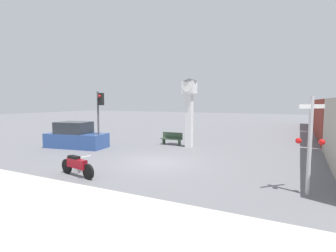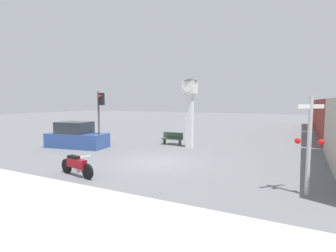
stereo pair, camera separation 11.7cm
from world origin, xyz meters
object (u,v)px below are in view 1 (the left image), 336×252
(motorcycle, at_px, (77,166))
(bench, at_px, (172,138))
(railroad_crossing_signal, at_px, (310,141))
(clock_tower, at_px, (189,102))
(traffic_light, at_px, (100,110))
(parked_car, at_px, (76,137))

(motorcycle, bearing_deg, bench, 99.82)
(motorcycle, height_order, railroad_crossing_signal, railroad_crossing_signal)
(motorcycle, xyz_separation_m, clock_tower, (1.59, 8.90, 2.69))
(traffic_light, distance_m, parked_car, 2.87)
(bench, bearing_deg, traffic_light, -131.05)
(parked_car, bearing_deg, railroad_crossing_signal, -22.13)
(motorcycle, xyz_separation_m, traffic_light, (-3.31, 5.31, 2.21))
(motorcycle, relative_size, bench, 1.37)
(traffic_light, relative_size, bench, 2.42)
(motorcycle, xyz_separation_m, bench, (0.09, 9.22, 0.02))
(bench, bearing_deg, railroad_crossing_signal, -39.87)
(traffic_light, bearing_deg, clock_tower, 36.16)
(motorcycle, height_order, traffic_light, traffic_light)
(clock_tower, xyz_separation_m, traffic_light, (-4.91, -3.59, -0.49))
(motorcycle, bearing_deg, clock_tower, 90.24)
(motorcycle, distance_m, railroad_crossing_signal, 9.15)
(clock_tower, bearing_deg, motorcycle, -100.15)
(clock_tower, relative_size, bench, 3.01)
(traffic_light, bearing_deg, motorcycle, -58.03)
(motorcycle, bearing_deg, traffic_light, 132.36)
(railroad_crossing_signal, bearing_deg, motorcycle, -167.79)
(clock_tower, bearing_deg, railroad_crossing_signal, -43.94)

